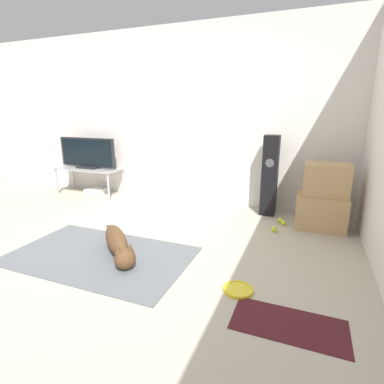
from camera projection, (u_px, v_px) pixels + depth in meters
The scene contains 15 objects.
ground_plane at pixel (88, 253), 2.98m from camera, with size 12.00×12.00×0.00m, color #BCB29E.
wall_back at pixel (175, 117), 4.53m from camera, with size 8.00×0.06×2.55m.
area_rug at pixel (100, 255), 2.92m from camera, with size 1.75×1.05×0.01m.
dog at pixel (118, 244), 2.91m from camera, with size 0.81×0.80×0.25m.
frisbee at pixel (238, 289), 2.35m from camera, with size 0.24×0.24×0.03m.
cardboard_box_lower at pixel (321, 212), 3.57m from camera, with size 0.57×0.40×0.40m.
cardboard_box_upper at pixel (326, 180), 3.48m from camera, with size 0.50×0.35×0.38m.
floor_speaker at pixel (270, 176), 3.97m from camera, with size 0.20×0.20×1.07m.
tv_stand at pixel (89, 171), 5.02m from camera, with size 1.12×0.45×0.44m.
tv at pixel (87, 153), 4.94m from camera, with size 1.06×0.20×0.50m.
tennis_ball_by_boxes at pixel (280, 220), 3.77m from camera, with size 0.07×0.07×0.07m.
tennis_ball_near_speaker at pixel (283, 223), 3.70m from camera, with size 0.07×0.07×0.07m.
tennis_ball_loose_on_carpet at pixel (274, 229), 3.49m from camera, with size 0.07×0.07×0.07m.
game_console at pixel (95, 191), 5.10m from camera, with size 0.30×0.25×0.08m.
door_mat at pixel (289, 324), 1.98m from camera, with size 0.74×0.37×0.01m.
Camera 1 is at (1.96, -2.15, 1.36)m, focal length 28.00 mm.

